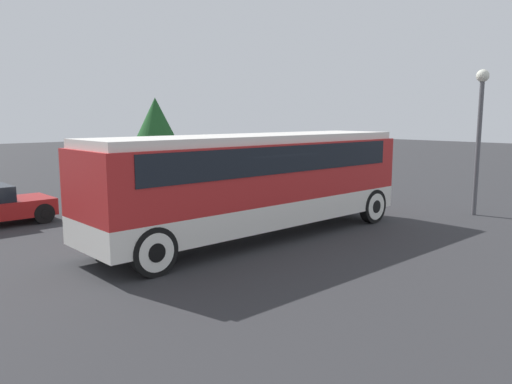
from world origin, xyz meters
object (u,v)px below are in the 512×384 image
Objects in this scene: tour_bus at (258,176)px; parked_car_mid at (189,187)px; parked_car_far at (161,181)px; lamp_post at (480,119)px.

parked_car_mid is at bearing 74.46° from tour_bus.
lamp_post reaches higher than parked_car_far.
tour_bus is 8.65m from lamp_post.
tour_bus is 2.34× the size of parked_car_far.
lamp_post reaches higher than parked_car_mid.
parked_car_mid is 2.81m from parked_car_far.
tour_bus is 8.99m from parked_car_far.
parked_car_far is (0.46, 2.78, -0.06)m from parked_car_mid.
tour_bus is at bearing -103.59° from parked_car_far.
lamp_post is (5.93, -11.48, 2.77)m from parked_car_far.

